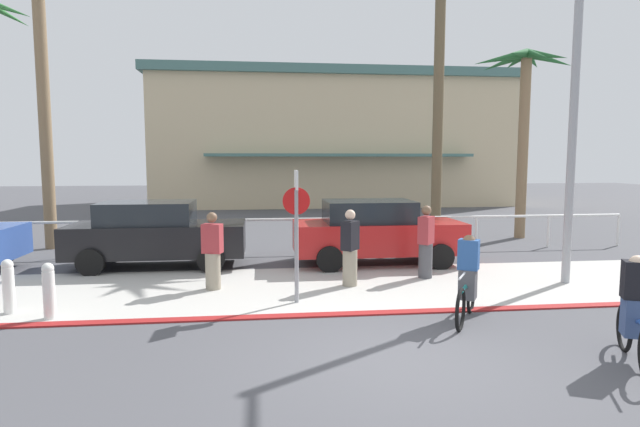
{
  "coord_description": "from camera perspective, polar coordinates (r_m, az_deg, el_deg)",
  "views": [
    {
      "loc": [
        -1.9,
        -6.67,
        2.76
      ],
      "look_at": [
        -0.41,
        6.0,
        1.43
      ],
      "focal_mm": 29.01,
      "sensor_mm": 36.0,
      "label": 1
    }
  ],
  "objects": [
    {
      "name": "ground_plane",
      "position": [
        17.0,
        -0.22,
        -3.37
      ],
      "size": [
        80.0,
        80.0,
        0.0
      ],
      "primitive_type": "plane",
      "color": "#4C4C51"
    },
    {
      "name": "sidewalk_strip",
      "position": [
        11.37,
        3.13,
        -8.03
      ],
      "size": [
        44.0,
        4.0,
        0.02
      ],
      "primitive_type": "cube",
      "color": "beige",
      "rests_on": "ground"
    },
    {
      "name": "curb_paint",
      "position": [
        9.48,
        5.23,
        -10.9
      ],
      "size": [
        44.0,
        0.24,
        0.03
      ],
      "primitive_type": "cube",
      "color": "maroon",
      "rests_on": "ground"
    },
    {
      "name": "building_backdrop",
      "position": [
        33.28,
        1.03,
        8.1
      ],
      "size": [
        21.57,
        9.99,
        7.94
      ],
      "color": "beige",
      "rests_on": "ground"
    },
    {
      "name": "rail_fence",
      "position": [
        15.41,
        0.42,
        -1.19
      ],
      "size": [
        19.12,
        0.08,
        1.04
      ],
      "color": "white",
      "rests_on": "ground"
    },
    {
      "name": "stop_sign_bike_lane",
      "position": [
        9.8,
        -2.62,
        -0.38
      ],
      "size": [
        0.52,
        0.56,
        2.56
      ],
      "color": "gray",
      "rests_on": "ground"
    },
    {
      "name": "bollard_0",
      "position": [
        10.14,
        -27.73,
        -7.52
      ],
      "size": [
        0.2,
        0.2,
        1.0
      ],
      "color": "white",
      "rests_on": "ground"
    },
    {
      "name": "bollard_1",
      "position": [
        10.83,
        -31.14,
        -6.87
      ],
      "size": [
        0.2,
        0.2,
        1.0
      ],
      "color": "white",
      "rests_on": "ground"
    },
    {
      "name": "streetlight_curb",
      "position": [
        12.49,
        26.89,
        12.31
      ],
      "size": [
        0.24,
        2.54,
        7.5
      ],
      "color": "#9EA0A5",
      "rests_on": "ground"
    },
    {
      "name": "palm_tree_1",
      "position": [
        18.3,
        -28.41,
        17.27
      ],
      "size": [
        2.99,
        3.45,
        9.09
      ],
      "color": "#846B4C",
      "rests_on": "ground"
    },
    {
      "name": "palm_tree_2",
      "position": [
        19.25,
        13.17,
        19.47
      ],
      "size": [
        2.76,
        3.16,
        9.89
      ],
      "color": "brown",
      "rests_on": "ground"
    },
    {
      "name": "palm_tree_3",
      "position": [
        19.56,
        21.57,
        12.18
      ],
      "size": [
        3.62,
        2.84,
        6.53
      ],
      "color": "#846B4C",
      "rests_on": "ground"
    },
    {
      "name": "car_black_1",
      "position": [
        13.92,
        -17.66,
        -2.11
      ],
      "size": [
        4.4,
        2.02,
        1.69
      ],
      "color": "black",
      "rests_on": "ground"
    },
    {
      "name": "car_red_2",
      "position": [
        13.71,
        6.16,
        -1.98
      ],
      "size": [
        4.4,
        2.02,
        1.69
      ],
      "color": "red",
      "rests_on": "ground"
    },
    {
      "name": "cyclist_teal_0",
      "position": [
        9.34,
        15.95,
        -7.05
      ],
      "size": [
        1.01,
        1.58,
        1.5
      ],
      "color": "black",
      "rests_on": "ground"
    },
    {
      "name": "cyclist_blue_1",
      "position": [
        8.34,
        31.45,
        -9.27
      ],
      "size": [
        0.79,
        1.69,
        1.5
      ],
      "color": "black",
      "rests_on": "ground"
    },
    {
      "name": "pedestrian_0",
      "position": [
        11.17,
        -11.76,
        -4.44
      ],
      "size": [
        0.46,
        0.4,
        1.66
      ],
      "color": "gray",
      "rests_on": "ground"
    },
    {
      "name": "pedestrian_1",
      "position": [
        12.23,
        11.59,
        -3.41
      ],
      "size": [
        0.46,
        0.47,
        1.71
      ],
      "color": "#4C4C51",
      "rests_on": "ground"
    },
    {
      "name": "pedestrian_2",
      "position": [
        11.25,
        3.33,
        -4.17
      ],
      "size": [
        0.45,
        0.48,
        1.69
      ],
      "color": "gray",
      "rests_on": "ground"
    }
  ]
}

